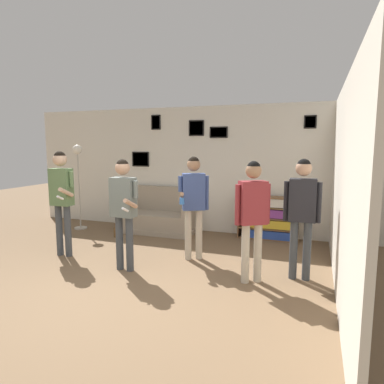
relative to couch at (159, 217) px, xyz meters
The scene contains 13 objects.
ground_plane 3.38m from the couch, 78.69° to the right, with size 20.00×20.00×0.00m, color brown.
wall_back 1.30m from the couch, 31.84° to the left, with size 8.05×0.08×2.70m.
wall_right 3.95m from the couch, 22.56° to the right, with size 0.06×6.08×2.70m.
couch is the anchor object (origin of this frame).
bookshelf 2.33m from the couch, ahead, with size 1.19×0.30×0.86m.
floor_lamp 2.09m from the couch, 167.30° to the right, with size 0.28×0.28×1.89m.
person_player_foreground_left 2.37m from the couch, 111.30° to the right, with size 0.50×0.47×1.78m.
person_player_foreground_center 2.48m from the couch, 77.20° to the right, with size 0.50×0.47×1.68m.
person_watcher_holding_cup 2.13m from the couch, 48.11° to the right, with size 0.45×0.55×1.70m.
person_spectator_near_bookshelf 3.29m from the couch, 41.33° to the right, with size 0.43×0.36×1.67m.
person_spectator_far_right 3.59m from the couch, 30.50° to the right, with size 0.50×0.22×1.70m.
bottle_on_floor 1.01m from the couch, 130.14° to the right, with size 0.08×0.08×0.28m.
drinking_cup 2.25m from the couch, ahead, with size 0.08×0.08×0.11m.
Camera 1 is at (2.53, -3.35, 1.88)m, focal length 32.00 mm.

